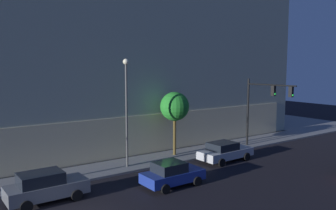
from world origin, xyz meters
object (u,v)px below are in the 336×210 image
car_blue (172,174)px  modern_building (99,40)px  car_grey (45,186)px  sidewalk_tree (175,107)px  traffic_light_far_corner (265,100)px  car_silver (225,151)px  street_lamp_sidewalk (126,100)px

car_blue → modern_building: bearing=77.4°
car_blue → car_grey: bearing=165.0°
modern_building → sidewalk_tree: 17.52m
modern_building → car_grey: 25.56m
traffic_light_far_corner → car_blue: bearing=-166.4°
modern_building → traffic_light_far_corner: (7.53, -19.08, -6.11)m
sidewalk_tree → car_silver: 5.50m
street_lamp_sidewalk → car_grey: 8.66m
car_blue → sidewalk_tree: bearing=52.6°
car_grey → traffic_light_far_corner: bearing=3.0°
modern_building → car_grey: (-12.33, -20.12, -9.83)m
street_lamp_sidewalk → sidewalk_tree: (4.96, 0.78, -0.93)m
car_silver → sidewalk_tree: bearing=124.7°
street_lamp_sidewalk → sidewalk_tree: street_lamp_sidewalk is taller
traffic_light_far_corner → car_grey: (-19.86, -1.04, -3.72)m
street_lamp_sidewalk → sidewalk_tree: bearing=9.0°
sidewalk_tree → car_blue: (-4.45, -5.82, -3.46)m
modern_building → traffic_light_far_corner: 21.40m
car_blue → car_silver: bearing=18.5°
street_lamp_sidewalk → sidewalk_tree: 5.11m
traffic_light_far_corner → car_silver: size_ratio=1.34×
traffic_light_far_corner → car_grey: 20.23m
sidewalk_tree → car_silver: sidewalk_tree is taller
traffic_light_far_corner → car_blue: size_ratio=1.57×
traffic_light_far_corner → car_silver: bearing=-172.7°
street_lamp_sidewalk → car_silver: size_ratio=1.70×
traffic_light_far_corner → street_lamp_sidewalk: 13.16m
car_blue → car_silver: size_ratio=0.85×
modern_building → car_blue: 24.72m
car_grey → street_lamp_sidewalk: bearing=24.0°
sidewalk_tree → car_blue: sidewalk_tree is taller
street_lamp_sidewalk → modern_building: bearing=72.2°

